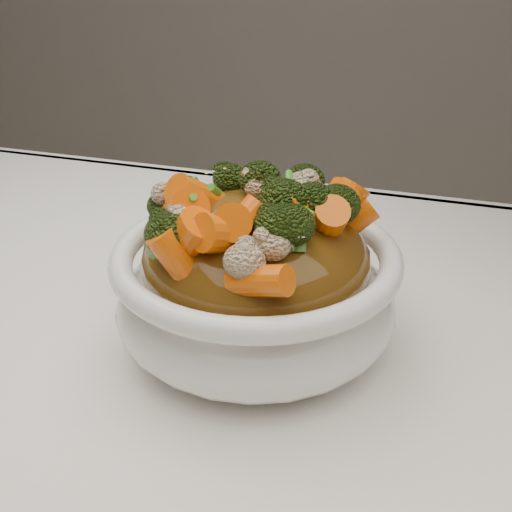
% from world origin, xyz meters
% --- Properties ---
extents(tablecloth, '(1.20, 0.80, 0.04)m').
position_xyz_m(tablecloth, '(0.00, 0.00, 0.73)').
color(tablecloth, white).
rests_on(tablecloth, dining_table).
extents(bowl, '(0.27, 0.27, 0.09)m').
position_xyz_m(bowl, '(0.06, 0.04, 0.79)').
color(bowl, white).
rests_on(bowl, tablecloth).
extents(sauce_base, '(0.22, 0.22, 0.10)m').
position_xyz_m(sauce_base, '(0.06, 0.04, 0.82)').
color(sauce_base, '#56360E').
rests_on(sauce_base, bowl).
extents(carrots, '(0.22, 0.22, 0.05)m').
position_xyz_m(carrots, '(0.06, 0.04, 0.89)').
color(carrots, '#EE6107').
rests_on(carrots, sauce_base).
extents(broccoli, '(0.22, 0.22, 0.04)m').
position_xyz_m(broccoli, '(0.06, 0.04, 0.89)').
color(broccoli, black).
rests_on(broccoli, sauce_base).
extents(cauliflower, '(0.22, 0.22, 0.04)m').
position_xyz_m(cauliflower, '(0.06, 0.04, 0.88)').
color(cauliflower, beige).
rests_on(cauliflower, sauce_base).
extents(scallions, '(0.16, 0.16, 0.02)m').
position_xyz_m(scallions, '(0.06, 0.04, 0.89)').
color(scallions, '#3B8B20').
rests_on(scallions, sauce_base).
extents(sesame_seeds, '(0.19, 0.19, 0.01)m').
position_xyz_m(sesame_seeds, '(0.06, 0.04, 0.89)').
color(sesame_seeds, beige).
rests_on(sesame_seeds, sauce_base).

